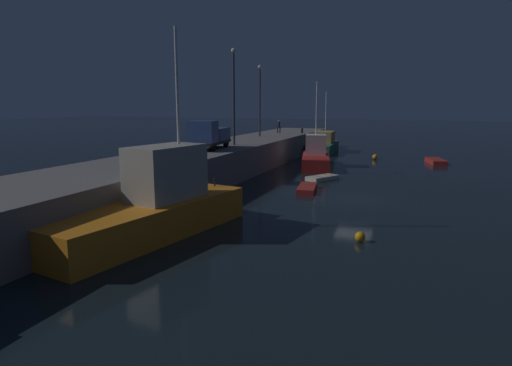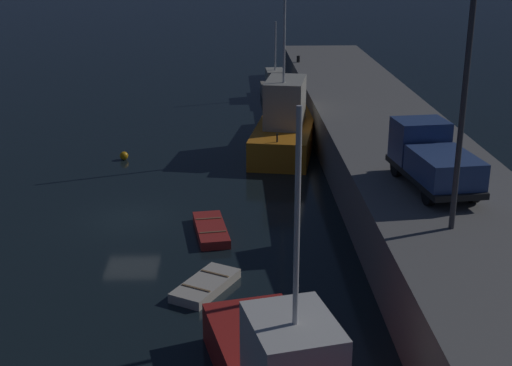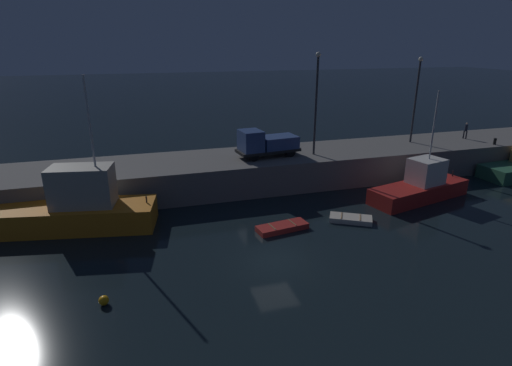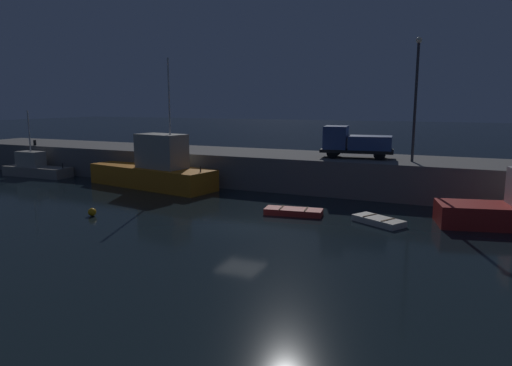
% 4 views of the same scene
% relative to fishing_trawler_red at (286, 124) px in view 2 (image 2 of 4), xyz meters
% --- Properties ---
extents(ground_plane, '(320.00, 320.00, 0.00)m').
position_rel_fishing_trawler_red_xyz_m(ground_plane, '(12.09, -8.29, -1.47)').
color(ground_plane, black).
extents(pier_quay, '(77.09, 7.19, 2.72)m').
position_rel_fishing_trawler_red_xyz_m(pier_quay, '(12.09, 5.33, -0.11)').
color(pier_quay, slate).
rests_on(pier_quay, ground).
extents(fishing_trawler_red, '(12.28, 5.43, 10.49)m').
position_rel_fishing_trawler_red_xyz_m(fishing_trawler_red, '(0.00, 0.00, 0.00)').
color(fishing_trawler_red, orange).
rests_on(fishing_trawler_red, ground).
extents(fishing_boat_orange, '(7.09, 2.27, 6.28)m').
position_rel_fishing_trawler_red_xyz_m(fishing_boat_orange, '(-14.09, 0.17, -0.66)').
color(fishing_boat_orange, gray).
rests_on(fishing_boat_orange, ground).
extents(dinghy_orange_near, '(3.28, 2.66, 0.40)m').
position_rel_fishing_trawler_red_xyz_m(dinghy_orange_near, '(19.24, -4.47, -1.29)').
color(dinghy_orange_near, beige).
rests_on(dinghy_orange_near, ground).
extents(dinghy_red_small, '(3.77, 1.80, 0.44)m').
position_rel_fishing_trawler_red_xyz_m(dinghy_red_small, '(13.93, -4.41, -1.27)').
color(dinghy_red_small, '#B22823').
rests_on(dinghy_red_small, ground).
extents(mooring_buoy_near, '(0.50, 0.50, 0.50)m').
position_rel_fishing_trawler_red_xyz_m(mooring_buoy_near, '(2.51, -9.91, -1.22)').
color(mooring_buoy_near, orange).
rests_on(mooring_buoy_near, ground).
extents(lamp_post_west, '(0.44, 0.44, 8.90)m').
position_rel_fishing_trawler_red_xyz_m(lamp_post_west, '(20.08, 4.30, 6.38)').
color(lamp_post_west, '#38383D').
rests_on(lamp_post_west, pier_quay).
extents(utility_truck, '(5.77, 2.82, 2.48)m').
position_rel_fishing_trawler_red_xyz_m(utility_truck, '(15.64, 4.75, 2.46)').
color(utility_truck, black).
rests_on(utility_truck, pier_quay).
extents(bollard_central, '(0.28, 0.28, 0.54)m').
position_rel_fishing_trawler_red_xyz_m(bollard_central, '(-16.36, 2.23, 1.52)').
color(bollard_central, black).
rests_on(bollard_central, pier_quay).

